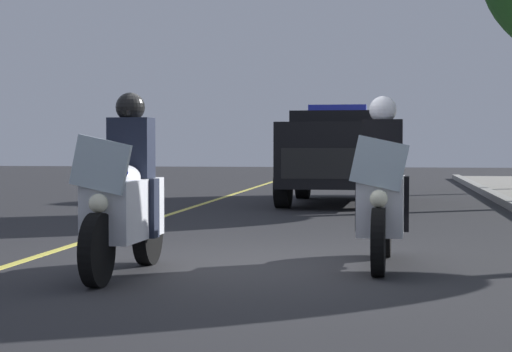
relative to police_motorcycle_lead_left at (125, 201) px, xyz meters
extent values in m
plane|color=#28282B|center=(-1.00, 1.09, -0.70)|extent=(80.00, 80.00, 0.00)
cube|color=#E0D14C|center=(-1.00, -1.35, -0.70)|extent=(48.00, 0.12, 0.01)
cylinder|color=black|center=(0.76, -0.02, -0.38)|extent=(0.64, 0.14, 0.64)
cylinder|color=black|center=(-0.74, 0.02, -0.38)|extent=(0.64, 0.16, 0.64)
cube|color=silver|center=(0.03, 0.00, -0.08)|extent=(1.21, 0.47, 0.56)
ellipsoid|color=silver|center=(0.08, 0.00, 0.22)|extent=(0.57, 0.34, 0.24)
cube|color=silver|center=(0.66, -0.02, 0.35)|extent=(0.08, 0.56, 0.53)
sphere|color=#F9F4CC|center=(0.72, -0.02, 0.02)|extent=(0.17, 0.17, 0.17)
sphere|color=red|center=(0.53, -0.18, 0.28)|extent=(0.09, 0.09, 0.09)
sphere|color=#1933F2|center=(0.54, 0.14, 0.28)|extent=(0.09, 0.09, 0.09)
cube|color=black|center=(-0.20, 0.01, 0.48)|extent=(0.29, 0.41, 0.60)
cube|color=black|center=(-0.13, 0.20, -0.08)|extent=(0.18, 0.15, 0.56)
cube|color=black|center=(-0.14, -0.20, -0.08)|extent=(0.18, 0.15, 0.56)
sphere|color=black|center=(-0.18, 0.01, 0.88)|extent=(0.28, 0.28, 0.28)
cylinder|color=black|center=(-0.23, 2.35, -0.38)|extent=(0.64, 0.14, 0.64)
cylinder|color=black|center=(-1.73, 2.40, -0.38)|extent=(0.64, 0.16, 0.64)
cube|color=white|center=(-0.96, 2.38, -0.08)|extent=(1.21, 0.47, 0.56)
ellipsoid|color=white|center=(-0.91, 2.37, 0.22)|extent=(0.57, 0.34, 0.24)
cube|color=silver|center=(-0.33, 2.36, 0.35)|extent=(0.08, 0.56, 0.53)
sphere|color=#F9F4CC|center=(-0.27, 2.36, 0.02)|extent=(0.17, 0.17, 0.17)
sphere|color=red|center=(-0.46, 2.20, 0.28)|extent=(0.09, 0.09, 0.09)
sphere|color=#1933F2|center=(-0.45, 2.52, 0.28)|extent=(0.09, 0.09, 0.09)
cube|color=black|center=(-1.19, 2.38, 0.48)|extent=(0.29, 0.41, 0.60)
cube|color=black|center=(-1.12, 2.58, -0.08)|extent=(0.18, 0.15, 0.56)
cube|color=black|center=(-1.13, 2.18, -0.08)|extent=(0.18, 0.15, 0.56)
sphere|color=silver|center=(-1.17, 2.38, 0.88)|extent=(0.28, 0.28, 0.28)
cube|color=black|center=(-10.74, 1.36, 0.32)|extent=(4.95, 2.04, 1.24)
cube|color=black|center=(-11.04, 1.37, 1.02)|extent=(2.45, 1.82, 0.36)
cube|color=#2633D8|center=(-10.84, 1.36, 1.28)|extent=(0.31, 1.21, 0.14)
cube|color=black|center=(-8.34, 1.29, 0.18)|extent=(0.17, 1.62, 0.56)
cylinder|color=black|center=(-9.17, 2.21, -0.30)|extent=(0.81, 0.30, 0.80)
cylinder|color=black|center=(-9.22, 0.41, -0.30)|extent=(0.81, 0.30, 0.80)
cylinder|color=black|center=(-12.27, 2.30, -0.30)|extent=(0.81, 0.30, 0.80)
cylinder|color=black|center=(-12.32, 0.50, -0.30)|extent=(0.81, 0.30, 0.80)
camera|label=1|loc=(8.28, 2.46, 0.53)|focal=64.24mm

